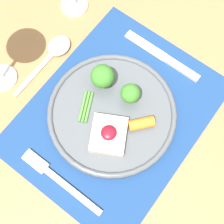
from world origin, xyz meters
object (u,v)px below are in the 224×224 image
knife (167,59)px  spoon (55,51)px  fork (56,178)px  dinner_plate (112,112)px

knife → spoon: spoon is taller
spoon → fork: bearing=-136.7°
dinner_plate → spoon: dinner_plate is taller
dinner_plate → fork: bearing=177.3°
fork → knife: size_ratio=1.00×
fork → knife: 0.35m
dinner_plate → fork: size_ratio=1.40×
fork → spoon: 0.28m
knife → spoon: bearing=119.4°
fork → knife: (0.35, -0.03, 0.00)m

